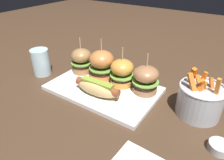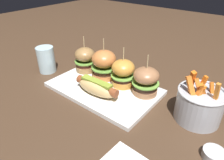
# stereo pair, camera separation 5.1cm
# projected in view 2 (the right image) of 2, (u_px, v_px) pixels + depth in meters

# --- Properties ---
(ground_plane) EXTENTS (3.00, 3.00, 0.00)m
(ground_plane) POSITION_uv_depth(u_px,v_px,m) (104.00, 90.00, 0.72)
(ground_plane) COLOR #422D1E
(platter_main) EXTENTS (0.37, 0.23, 0.01)m
(platter_main) POSITION_uv_depth(u_px,v_px,m) (104.00, 88.00, 0.71)
(platter_main) COLOR white
(platter_main) RESTS_ON ground
(hot_dog) EXTENTS (0.16, 0.06, 0.05)m
(hot_dog) POSITION_uv_depth(u_px,v_px,m) (97.00, 87.00, 0.66)
(hot_dog) COLOR tan
(hot_dog) RESTS_ON platter_main
(slider_far_left) EXTENTS (0.08, 0.08, 0.14)m
(slider_far_left) POSITION_uv_depth(u_px,v_px,m) (85.00, 59.00, 0.79)
(slider_far_left) COLOR olive
(slider_far_left) RESTS_ON platter_main
(slider_center_left) EXTENTS (0.09, 0.09, 0.15)m
(slider_center_left) POSITION_uv_depth(u_px,v_px,m) (104.00, 64.00, 0.74)
(slider_center_left) COLOR #BE6F38
(slider_center_left) RESTS_ON platter_main
(slider_center_right) EXTENTS (0.08, 0.08, 0.14)m
(slider_center_right) POSITION_uv_depth(u_px,v_px,m) (123.00, 73.00, 0.69)
(slider_center_right) COLOR #C68635
(slider_center_right) RESTS_ON platter_main
(slider_far_right) EXTENTS (0.09, 0.09, 0.14)m
(slider_far_right) POSITION_uv_depth(u_px,v_px,m) (146.00, 81.00, 0.65)
(slider_far_right) COLOR #976541
(slider_far_right) RESTS_ON platter_main
(fries_bucket) EXTENTS (0.13, 0.13, 0.14)m
(fries_bucket) POSITION_uv_depth(u_px,v_px,m) (199.00, 104.00, 0.56)
(fries_bucket) COLOR #A8AAB2
(fries_bucket) RESTS_ON ground
(sauce_ramekin) EXTENTS (0.05, 0.05, 0.02)m
(sauce_ramekin) POSITION_uv_depth(u_px,v_px,m) (214.00, 154.00, 0.46)
(sauce_ramekin) COLOR #B7BABF
(sauce_ramekin) RESTS_ON ground
(water_glass) EXTENTS (0.07, 0.07, 0.10)m
(water_glass) POSITION_uv_depth(u_px,v_px,m) (46.00, 60.00, 0.81)
(water_glass) COLOR silver
(water_glass) RESTS_ON ground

